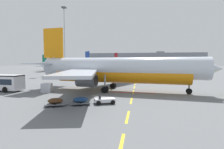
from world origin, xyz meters
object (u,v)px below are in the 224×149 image
Objects in this scene: airliner_mid_left at (58,66)px; catering_truck at (71,74)px; airliner_foreground at (117,70)px; airliner_far_center at (100,66)px; baggage_train at (81,101)px; uld_cargo_container at (47,88)px; airliner_far_right at (125,64)px; apron_light_mast_near at (64,33)px.

catering_truck is (25.60, -44.16, -1.53)m from airliner_mid_left.
airliner_foreground is at bearing -50.36° from catering_truck.
catering_truck is at bearing -99.55° from airliner_far_center.
airliner_far_center is 3.61× the size of catering_truck.
airliner_mid_left is at bearing 120.10° from catering_truck.
uld_cargo_container is (-8.98, 7.91, 0.28)m from baggage_train.
airliner_foreground is at bearing 75.19° from baggage_train.
airliner_mid_left is 35.92m from airliner_far_center.
airliner_far_right reaches higher than catering_truck.
airliner_foreground is 19.00× the size of uld_cargo_container.
airliner_far_right is 16.86× the size of uld_cargo_container.
baggage_train is at bearing -64.45° from apron_light_mast_near.
airliner_foreground is 4.92× the size of catering_truck.
baggage_train is 0.29× the size of apron_light_mast_near.
airliner_mid_left is 0.93× the size of apron_light_mast_near.
apron_light_mast_near is (-26.32, 55.05, 17.55)m from baggage_train.
airliner_foreground is 54.40m from apron_light_mast_near.
airliner_far_right is 4.37× the size of catering_truck.
airliner_far_right is at bearing 25.06° from airliner_mid_left.
catering_truck is 30.15m from apron_light_mast_near.
airliner_foreground reaches higher than catering_truck.
airliner_foreground is 1.27× the size of airliner_mid_left.
airliner_far_center is 57.58m from baggage_train.
airliner_far_center is at bearing -34.45° from airliner_mid_left.
apron_light_mast_near reaches higher than airliner_far_center.
baggage_train is (10.52, -56.54, -2.92)m from airliner_far_center.
baggage_train is 63.49m from apron_light_mast_near.
airliner_mid_left is at bearing 145.55° from airliner_far_center.
catering_truck is at bearing -101.16° from airliner_far_right.
apron_light_mast_near is (-17.35, 47.14, 17.28)m from uld_cargo_container.
airliner_mid_left is (-43.17, 65.37, -0.77)m from airliner_foreground.
apron_light_mast_near is (-11.79, 22.36, 16.43)m from catering_truck.
airliner_far_right is 86.92m from uld_cargo_container.
apron_light_mast_near is (-15.80, -1.49, 14.63)m from airliner_far_center.
apron_light_mast_near is at bearing 123.97° from airliner_foreground.
airliner_mid_left is at bearing 122.36° from apron_light_mast_near.
airliner_foreground reaches higher than airliner_far_right.
airliner_foreground is at bearing -73.25° from airliner_far_center.
airliner_far_center is at bearing -102.16° from airliner_far_right.
airliner_foreground is 12.36m from baggage_train.
uld_cargo_container is 53.12m from apron_light_mast_near.
airliner_foreground is 27.64m from catering_truck.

